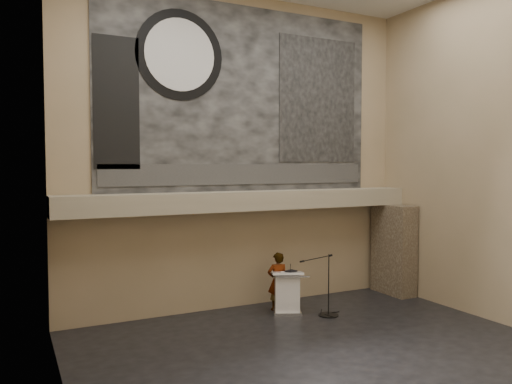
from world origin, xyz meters
TOP-DOWN VIEW (x-y plane):
  - floor at (0.00, 0.00)m, footprint 10.00×10.00m
  - wall_back at (0.00, 4.00)m, footprint 10.00×0.02m
  - wall_front at (0.00, -4.00)m, footprint 10.00×0.02m
  - wall_left at (-5.00, 0.00)m, footprint 0.02×8.00m
  - wall_right at (5.00, 0.00)m, footprint 0.02×8.00m
  - soffit at (0.00, 3.60)m, footprint 10.00×0.80m
  - sprinkler_left at (-1.60, 3.55)m, footprint 0.04×0.04m
  - sprinkler_right at (1.90, 3.55)m, footprint 0.04×0.04m
  - banner at (0.00, 3.97)m, footprint 8.00×0.05m
  - banner_text_strip at (0.00, 3.93)m, footprint 7.76×0.02m
  - banner_clock_rim at (-1.80, 3.93)m, footprint 2.30×0.02m
  - banner_clock_face at (-1.80, 3.91)m, footprint 1.84×0.02m
  - banner_building_print at (2.40, 3.93)m, footprint 2.60×0.02m
  - banner_brick_print at (-3.40, 3.93)m, footprint 1.10×0.02m
  - stone_pier at (4.65, 3.15)m, footprint 0.60×1.40m
  - lectern at (0.71, 2.79)m, footprint 0.97×0.86m
  - binder at (0.81, 2.77)m, footprint 0.33×0.30m
  - papers at (0.65, 2.74)m, footprint 0.28×0.34m
  - speaker_person at (0.65, 3.19)m, footprint 0.63×0.48m
  - mic_stand at (1.55, 2.14)m, footprint 1.34×0.62m

SIDE VIEW (x-z plane):
  - floor at x=0.00m, z-range 0.00..0.00m
  - mic_stand at x=1.55m, z-range -0.56..1.04m
  - lectern at x=0.71m, z-range -0.02..1.12m
  - speaker_person at x=0.65m, z-range 0.00..1.56m
  - papers at x=0.65m, z-range 1.10..1.10m
  - binder at x=0.81m, z-range 1.10..1.14m
  - stone_pier at x=4.65m, z-range 0.00..2.70m
  - sprinkler_left at x=-1.60m, z-range 2.64..2.70m
  - sprinkler_right at x=1.90m, z-range 2.64..2.70m
  - soffit at x=0.00m, z-range 2.70..3.20m
  - banner_text_strip at x=0.00m, z-range 3.38..3.93m
  - wall_back at x=0.00m, z-range 0.00..8.50m
  - wall_front at x=0.00m, z-range 0.00..8.50m
  - wall_left at x=-5.00m, z-range 0.00..8.50m
  - wall_right at x=5.00m, z-range 0.00..8.50m
  - banner_brick_print at x=-3.40m, z-range 3.80..7.00m
  - banner at x=0.00m, z-range 3.20..8.20m
  - banner_building_print at x=2.40m, z-range 4.00..7.60m
  - banner_clock_rim at x=-1.80m, z-range 5.55..7.85m
  - banner_clock_face at x=-1.80m, z-range 5.78..7.62m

